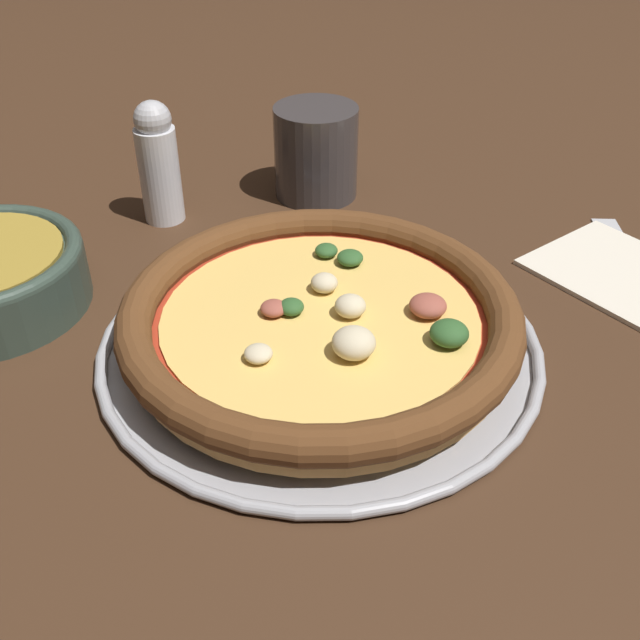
% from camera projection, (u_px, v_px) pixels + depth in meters
% --- Properties ---
extents(ground_plane, '(3.00, 3.00, 0.00)m').
position_uv_depth(ground_plane, '(320.00, 349.00, 0.54)').
color(ground_plane, '#3D2616').
extents(pizza_tray, '(0.32, 0.32, 0.01)m').
position_uv_depth(pizza_tray, '(320.00, 344.00, 0.54)').
color(pizza_tray, '#9E9EA3').
rests_on(pizza_tray, ground_plane).
extents(pizza, '(0.28, 0.28, 0.04)m').
position_uv_depth(pizza, '(321.00, 319.00, 0.53)').
color(pizza, tan).
rests_on(pizza, pizza_tray).
extents(drinking_cup, '(0.08, 0.08, 0.09)m').
position_uv_depth(drinking_cup, '(316.00, 152.00, 0.72)').
color(drinking_cup, '#383333').
rests_on(drinking_cup, ground_plane).
extents(napkin, '(0.13, 0.12, 0.01)m').
position_uv_depth(napkin, '(618.00, 269.00, 0.62)').
color(napkin, beige).
rests_on(napkin, ground_plane).
extents(fork, '(0.16, 0.15, 0.00)m').
position_uv_depth(fork, '(631.00, 268.00, 0.63)').
color(fork, '#B7B7BC').
rests_on(fork, ground_plane).
extents(pepper_shaker, '(0.04, 0.04, 0.11)m').
position_uv_depth(pepper_shaker, '(158.00, 163.00, 0.67)').
color(pepper_shaker, silver).
rests_on(pepper_shaker, ground_plane).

